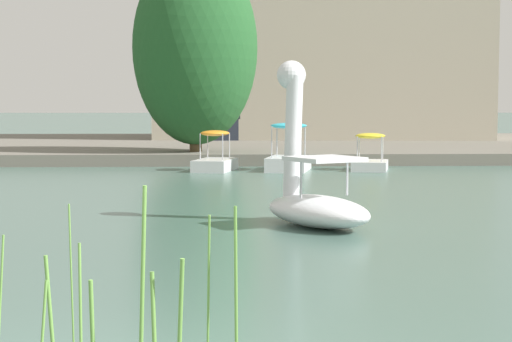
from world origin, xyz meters
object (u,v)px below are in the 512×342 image
(pedal_boat_cyan, at_px, (289,156))
(pedal_boat_yellow, at_px, (370,158))
(pedal_boat_orange, at_px, (215,159))
(parked_van, at_px, (243,119))
(swan_boat, at_px, (313,191))
(tree_willow_near_path, at_px, (195,48))

(pedal_boat_cyan, distance_m, pedal_boat_yellow, 2.86)
(pedal_boat_orange, distance_m, pedal_boat_cyan, 2.56)
(parked_van, bearing_deg, pedal_boat_yellow, -75.19)
(swan_boat, relative_size, tree_willow_near_path, 0.40)
(pedal_boat_cyan, height_order, parked_van, parked_van)
(pedal_boat_cyan, xyz_separation_m, parked_van, (-1.18, 15.31, 1.02))
(pedal_boat_orange, xyz_separation_m, pedal_boat_yellow, (5.41, -0.01, 0.00))
(pedal_boat_orange, distance_m, tree_willow_near_path, 5.73)
(pedal_boat_cyan, relative_size, pedal_boat_yellow, 1.17)
(pedal_boat_cyan, relative_size, parked_van, 0.59)
(swan_boat, bearing_deg, parked_van, 91.12)
(pedal_boat_yellow, bearing_deg, pedal_boat_cyan, -178.93)
(pedal_boat_orange, distance_m, pedal_boat_yellow, 5.41)
(pedal_boat_cyan, bearing_deg, pedal_boat_yellow, 1.07)
(pedal_boat_cyan, height_order, tree_willow_near_path, tree_willow_near_path)
(pedal_boat_orange, bearing_deg, pedal_boat_cyan, -1.45)
(pedal_boat_orange, bearing_deg, pedal_boat_yellow, -0.12)
(tree_willow_near_path, relative_size, parked_van, 1.77)
(parked_van, bearing_deg, pedal_boat_cyan, -85.61)
(swan_boat, xyz_separation_m, tree_willow_near_path, (-2.72, 17.24, 3.84))
(pedal_boat_yellow, bearing_deg, parked_van, 104.81)
(parked_van, bearing_deg, tree_willow_near_path, -100.85)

